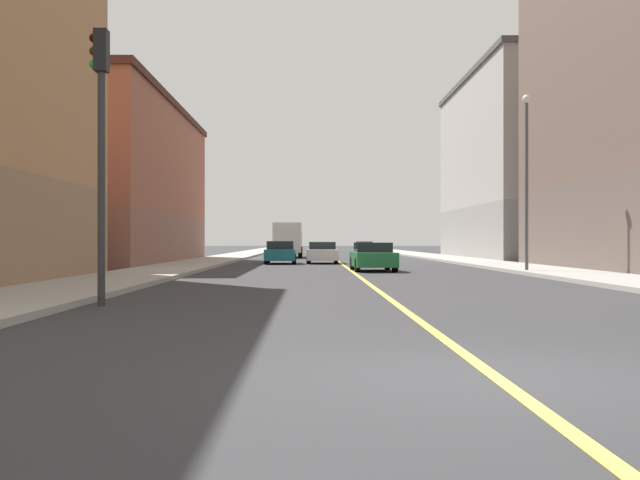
# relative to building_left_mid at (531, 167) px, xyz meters

# --- Properties ---
(ground_plane) EXTENTS (400.00, 400.00, 0.00)m
(ground_plane) POSITION_rel_building_left_mid_xyz_m (-15.31, -50.47, -7.12)
(ground_plane) COLOR #302F32
(ground_plane) RESTS_ON ground
(sidewalk_left) EXTENTS (3.45, 168.00, 0.15)m
(sidewalk_left) POSITION_rel_building_left_mid_xyz_m (-6.84, -1.47, -7.05)
(sidewalk_left) COLOR #9E9B93
(sidewalk_left) RESTS_ON ground
(sidewalk_right) EXTENTS (3.45, 168.00, 0.15)m
(sidewalk_right) POSITION_rel_building_left_mid_xyz_m (-23.79, -1.47, -7.05)
(sidewalk_right) COLOR #9E9B93
(sidewalk_right) RESTS_ON ground
(lane_center_stripe) EXTENTS (0.16, 154.00, 0.01)m
(lane_center_stripe) POSITION_rel_building_left_mid_xyz_m (-15.31, -1.47, -7.11)
(lane_center_stripe) COLOR #E5D14C
(lane_center_stripe) RESTS_ON ground
(building_left_mid) EXTENTS (10.53, 22.97, 14.22)m
(building_left_mid) POSITION_rel_building_left_mid_xyz_m (0.00, 0.00, 0.00)
(building_left_mid) COLOR gray
(building_left_mid) RESTS_ON ground
(building_right_midblock) EXTENTS (10.53, 24.70, 9.96)m
(building_right_midblock) POSITION_rel_building_left_mid_xyz_m (-30.62, -11.16, -2.13)
(building_right_midblock) COLOR brown
(building_right_midblock) RESTS_ON ground
(traffic_light_right_near) EXTENTS (0.40, 0.32, 5.91)m
(traffic_light_right_near) POSITION_rel_building_left_mid_xyz_m (-21.68, -42.02, -3.29)
(traffic_light_right_near) COLOR #2D2D2D
(traffic_light_right_near) RESTS_ON ground
(street_lamp_left_near) EXTENTS (0.36, 0.36, 7.48)m
(street_lamp_left_near) POSITION_rel_building_left_mid_xyz_m (-7.96, -26.22, -2.47)
(street_lamp_left_near) COLOR #4C4C51
(street_lamp_left_near) RESTS_ON ground
(car_teal) EXTENTS (1.90, 4.56, 1.37)m
(car_teal) POSITION_rel_building_left_mid_xyz_m (-19.00, -12.50, -6.44)
(car_teal) COLOR #196670
(car_teal) RESTS_ON ground
(car_black) EXTENTS (2.02, 4.46, 1.32)m
(car_black) POSITION_rel_building_left_mid_xyz_m (-11.92, 15.34, -6.46)
(car_black) COLOR black
(car_black) RESTS_ON ground
(car_green) EXTENTS (1.99, 4.09, 1.31)m
(car_green) POSITION_rel_building_left_mid_xyz_m (-14.31, -23.64, -6.48)
(car_green) COLOR #1E6B38
(car_green) RESTS_ON ground
(car_white) EXTENTS (1.95, 4.31, 1.32)m
(car_white) POSITION_rel_building_left_mid_xyz_m (-16.45, -11.90, -6.48)
(car_white) COLOR white
(car_white) RESTS_ON ground
(box_truck) EXTENTS (2.33, 7.72, 2.83)m
(box_truck) POSITION_rel_building_left_mid_xyz_m (-19.05, 4.34, -5.59)
(box_truck) COLOR navy
(box_truck) RESTS_ON ground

